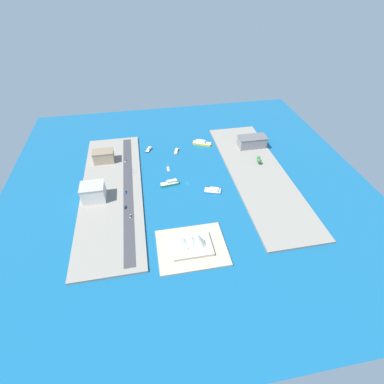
{
  "coord_description": "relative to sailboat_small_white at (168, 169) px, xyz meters",
  "views": [
    {
      "loc": [
        44.21,
        270.08,
        219.28
      ],
      "look_at": [
        -1.61,
        22.11,
        3.03
      ],
      "focal_mm": 26.64,
      "sensor_mm": 36.0,
      "label": 1
    }
  ],
  "objects": [
    {
      "name": "ground_plane",
      "position": [
        -19.97,
        32.03,
        -0.8
      ],
      "size": [
        440.0,
        440.0,
        0.0
      ],
      "primitive_type": "plane",
      "color": "#145684"
    },
    {
      "name": "quay_west",
      "position": [
        -111.02,
        32.03,
        0.43
      ],
      "size": [
        70.0,
        240.0,
        2.47
      ],
      "primitive_type": "cube",
      "color": "gray",
      "rests_on": "ground_plane"
    },
    {
      "name": "quay_east",
      "position": [
        71.09,
        32.03,
        0.43
      ],
      "size": [
        70.0,
        240.0,
        2.47
      ],
      "primitive_type": "cube",
      "color": "gray",
      "rests_on": "ground_plane"
    },
    {
      "name": "peninsula_point",
      "position": [
        -6.82,
        132.31,
        0.2
      ],
      "size": [
        65.97,
        53.38,
        2.0
      ],
      "primitive_type": "cube",
      "color": "#A89E89",
      "rests_on": "ground_plane"
    },
    {
      "name": "road_strip",
      "position": [
        51.82,
        32.03,
        1.74
      ],
      "size": [
        11.09,
        228.0,
        0.15
      ],
      "primitive_type": "cube",
      "color": "#38383D",
      "rests_on": "quay_east"
    },
    {
      "name": "sailboat_small_white",
      "position": [
        0.0,
        0.0,
        0.0
      ],
      "size": [
        3.14,
        10.06,
        11.29
      ],
      "color": "white",
      "rests_on": "ground_plane"
    },
    {
      "name": "catamaran_blue",
      "position": [
        -46.92,
        54.17,
        0.85
      ],
      "size": [
        21.39,
        14.66,
        4.45
      ],
      "color": "blue",
      "rests_on": "ground_plane"
    },
    {
      "name": "patrol_launch_navy",
      "position": [
        21.57,
        -50.72,
        0.64
      ],
      "size": [
        11.47,
        13.64,
        3.91
      ],
      "color": "#1E284C",
      "rests_on": "ground_plane"
    },
    {
      "name": "ferry_green_doubledeck",
      "position": [
        1.79,
        32.1,
        1.45
      ],
      "size": [
        24.61,
        9.5,
        6.16
      ],
      "color": "#2D8C4C",
      "rests_on": "ground_plane"
    },
    {
      "name": "water_taxi_orange",
      "position": [
        -16.52,
        -40.02,
        0.48
      ],
      "size": [
        8.71,
        15.39,
        3.27
      ],
      "color": "orange",
      "rests_on": "ground_plane"
    },
    {
      "name": "ferry_yellow_fast",
      "position": [
        -56.09,
        -52.97,
        1.53
      ],
      "size": [
        28.13,
        18.69,
        6.17
      ],
      "color": "yellow",
      "rests_on": "ground_plane"
    },
    {
      "name": "apartment_midrise_tan",
      "position": [
        81.75,
        -29.84,
        9.66
      ],
      "size": [
        26.93,
        17.09,
        15.93
      ],
      "color": "tan",
      "rests_on": "quay_east"
    },
    {
      "name": "warehouse_low_gray",
      "position": [
        -124.33,
        -30.92,
        9.28
      ],
      "size": [
        39.7,
        19.84,
        15.16
      ],
      "color": "gray",
      "rests_on": "quay_west"
    },
    {
      "name": "hotel_broad_white",
      "position": [
        88.91,
        45.26,
        11.54
      ],
      "size": [
        26.17,
        21.37,
        19.68
      ],
      "color": "silver",
      "rests_on": "quay_east"
    },
    {
      "name": "sedan_silver",
      "position": [
        50.1,
        81.51,
        2.56
      ],
      "size": [
        2.08,
        4.98,
        1.49
      ],
      "color": "black",
      "rests_on": "road_strip"
    },
    {
      "name": "suv_black",
      "position": [
        55.26,
        66.04,
        2.6
      ],
      "size": [
        2.04,
        5.06,
        1.62
      ],
      "color": "black",
      "rests_on": "road_strip"
    },
    {
      "name": "hatchback_blue",
      "position": [
        54.86,
        40.35,
        2.61
      ],
      "size": [
        2.15,
        4.82,
        1.62
      ],
      "color": "black",
      "rests_on": "road_strip"
    },
    {
      "name": "van_white",
      "position": [
        54.69,
        -23.99,
        2.55
      ],
      "size": [
        1.97,
        4.99,
        1.5
      ],
      "color": "black",
      "rests_on": "road_strip"
    },
    {
      "name": "traffic_light_waterfront",
      "position": [
        44.81,
        3.9,
        6.01
      ],
      "size": [
        0.36,
        0.36,
        6.5
      ],
      "color": "black",
      "rests_on": "quay_east"
    },
    {
      "name": "opera_landmark",
      "position": [
        -6.75,
        132.31,
        8.1
      ],
      "size": [
        38.51,
        28.56,
        18.65
      ],
      "color": "#BCAD93",
      "rests_on": "peninsula_point"
    },
    {
      "name": "park_tree_cluster",
      "position": [
        -119.37,
        11.21,
        6.99
      ],
      "size": [
        7.33,
        13.09,
        8.49
      ],
      "color": "brown",
      "rests_on": "quay_west"
    }
  ]
}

